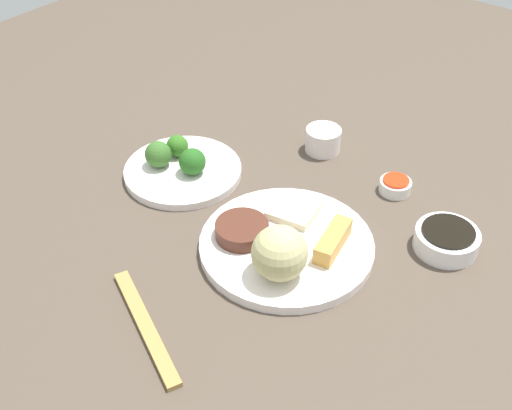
{
  "coord_description": "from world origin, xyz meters",
  "views": [
    {
      "loc": [
        -0.62,
        -0.4,
        0.71
      ],
      "look_at": [
        -0.01,
        0.09,
        0.06
      ],
      "focal_mm": 45.41,
      "sensor_mm": 36.0,
      "label": 1
    }
  ],
  "objects": [
    {
      "name": "broccoli_floret_2",
      "position": [
        0.04,
        0.31,
        0.05
      ],
      "size": [
        0.04,
        0.04,
        0.04
      ],
      "primitive_type": "sphere",
      "color": "#30671E",
      "rests_on": "broccoli_plate"
    },
    {
      "name": "broccoli_floret_1",
      "position": [
        -0.0,
        0.32,
        0.06
      ],
      "size": [
        0.05,
        0.05,
        0.05
      ],
      "primitive_type": "sphere",
      "color": "#386627",
      "rests_on": "broccoli_plate"
    },
    {
      "name": "soy_sauce_bowl",
      "position": [
        0.13,
        -0.17,
        0.04
      ],
      "size": [
        0.1,
        0.1,
        0.03
      ],
      "primitive_type": "cylinder",
      "color": "white",
      "rests_on": "tabletop"
    },
    {
      "name": "chopsticks_pair",
      "position": [
        -0.27,
        0.08,
        0.02
      ],
      "size": [
        0.11,
        0.21,
        0.01
      ],
      "primitive_type": "cube",
      "rotation": [
        0.0,
        0.0,
        1.14
      ],
      "color": "#A58344",
      "rests_on": "tabletop"
    },
    {
      "name": "broccoli_floret_0",
      "position": [
        0.02,
        0.26,
        0.06
      ],
      "size": [
        0.05,
        0.05,
        0.05
      ],
      "primitive_type": "sphere",
      "color": "#245C1D",
      "rests_on": "broccoli_plate"
    },
    {
      "name": "soy_sauce_bowl_liquid",
      "position": [
        0.13,
        -0.17,
        0.05
      ],
      "size": [
        0.08,
        0.08,
        0.0
      ],
      "primitive_type": "cylinder",
      "color": "black",
      "rests_on": "soy_sauce_bowl"
    },
    {
      "name": "main_plate",
      "position": [
        -0.02,
        0.02,
        0.03
      ],
      "size": [
        0.27,
        0.27,
        0.02
      ],
      "primitive_type": "cylinder",
      "color": "white",
      "rests_on": "tabletop"
    },
    {
      "name": "spring_roll",
      "position": [
        0.01,
        -0.04,
        0.05
      ],
      "size": [
        0.09,
        0.05,
        0.03
      ],
      "primitive_type": "cube",
      "rotation": [
        0.0,
        0.0,
        0.2
      ],
      "color": "gold",
      "rests_on": "main_plate"
    },
    {
      "name": "tabletop",
      "position": [
        0.0,
        0.0,
        0.01
      ],
      "size": [
        2.2,
        2.2,
        0.02
      ],
      "primitive_type": "cube",
      "color": "#4E4236",
      "rests_on": "ground"
    },
    {
      "name": "teacup",
      "position": [
        0.24,
        0.13,
        0.04
      ],
      "size": [
        0.07,
        0.07,
        0.05
      ],
      "primitive_type": "cylinder",
      "color": "white",
      "rests_on": "tabletop"
    },
    {
      "name": "rice_scoop",
      "position": [
        -0.08,
        -0.01,
        0.08
      ],
      "size": [
        0.08,
        0.08,
        0.08
      ],
      "primitive_type": "sphere",
      "color": "tan",
      "rests_on": "main_plate"
    },
    {
      "name": "broccoli_plate",
      "position": [
        0.02,
        0.28,
        0.03
      ],
      "size": [
        0.21,
        0.21,
        0.01
      ],
      "primitive_type": "cylinder",
      "color": "white",
      "rests_on": "tabletop"
    },
    {
      "name": "sauce_ramekin_sweet_and_sour",
      "position": [
        0.21,
        -0.04,
        0.03
      ],
      "size": [
        0.05,
        0.05,
        0.02
      ],
      "primitive_type": "cylinder",
      "color": "white",
      "rests_on": "tabletop"
    },
    {
      "name": "crab_rangoon_wonton",
      "position": [
        0.04,
        0.05,
        0.04
      ],
      "size": [
        0.08,
        0.08,
        0.01
      ],
      "primitive_type": "cube",
      "rotation": [
        0.0,
        0.0,
        0.19
      ],
      "color": "beige",
      "rests_on": "main_plate"
    },
    {
      "name": "stir_fry_heap",
      "position": [
        -0.05,
        0.08,
        0.05
      ],
      "size": [
        0.08,
        0.08,
        0.02
      ],
      "primitive_type": "cylinder",
      "color": "#4E271B",
      "rests_on": "main_plate"
    },
    {
      "name": "sauce_ramekin_sweet_and_sour_liquid",
      "position": [
        0.21,
        -0.04,
        0.04
      ],
      "size": [
        0.04,
        0.04,
        0.0
      ],
      "primitive_type": "cylinder",
      "color": "red",
      "rests_on": "sauce_ramekin_sweet_and_sour"
    }
  ]
}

